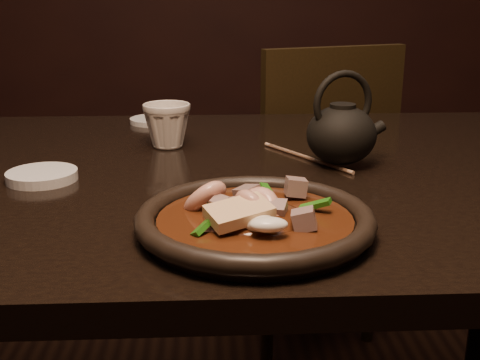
{
  "coord_description": "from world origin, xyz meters",
  "views": [
    {
      "loc": [
        0.03,
        -0.96,
        1.03
      ],
      "look_at": [
        0.06,
        -0.23,
        0.8
      ],
      "focal_mm": 45.0,
      "sensor_mm": 36.0,
      "label": 1
    }
  ],
  "objects_px": {
    "table": "(195,211)",
    "tea_cup": "(167,124)",
    "chair": "(308,187)",
    "teapot": "(342,132)",
    "plate": "(255,221)"
  },
  "relations": [
    {
      "from": "table",
      "to": "tea_cup",
      "type": "relative_size",
      "value": 17.93
    },
    {
      "from": "table",
      "to": "chair",
      "type": "xyz_separation_m",
      "value": [
        0.31,
        0.68,
        -0.18
      ]
    },
    {
      "from": "chair",
      "to": "teapot",
      "type": "bearing_deg",
      "value": 65.28
    },
    {
      "from": "teapot",
      "to": "plate",
      "type": "bearing_deg",
      "value": -138.51
    },
    {
      "from": "chair",
      "to": "plate",
      "type": "xyz_separation_m",
      "value": [
        -0.23,
        -0.97,
        0.28
      ]
    },
    {
      "from": "plate",
      "to": "chair",
      "type": "bearing_deg",
      "value": 76.77
    },
    {
      "from": "plate",
      "to": "table",
      "type": "bearing_deg",
      "value": 105.78
    },
    {
      "from": "table",
      "to": "chair",
      "type": "height_order",
      "value": "chair"
    },
    {
      "from": "table",
      "to": "tea_cup",
      "type": "height_order",
      "value": "tea_cup"
    },
    {
      "from": "tea_cup",
      "to": "teapot",
      "type": "height_order",
      "value": "teapot"
    },
    {
      "from": "chair",
      "to": "tea_cup",
      "type": "xyz_separation_m",
      "value": [
        -0.36,
        -0.54,
        0.31
      ]
    },
    {
      "from": "chair",
      "to": "plate",
      "type": "height_order",
      "value": "chair"
    },
    {
      "from": "teapot",
      "to": "chair",
      "type": "bearing_deg",
      "value": 66.4
    },
    {
      "from": "chair",
      "to": "tea_cup",
      "type": "height_order",
      "value": "chair"
    },
    {
      "from": "chair",
      "to": "tea_cup",
      "type": "distance_m",
      "value": 0.72
    }
  ]
}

